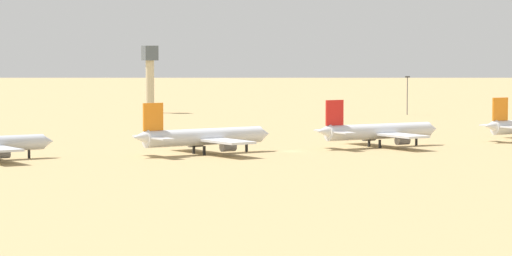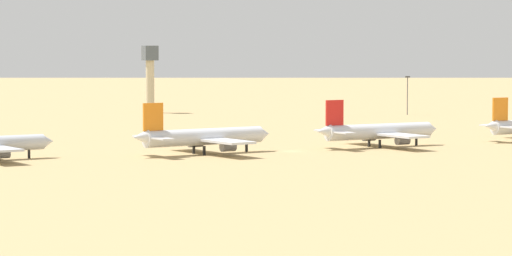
{
  "view_description": "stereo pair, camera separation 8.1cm",
  "coord_description": "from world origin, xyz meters",
  "px_view_note": "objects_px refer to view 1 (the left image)",
  "views": [
    {
      "loc": [
        -131.03,
        -269.45,
        25.43
      ],
      "look_at": [
        -10.36,
        -1.08,
        6.0
      ],
      "focal_mm": 87.11,
      "sensor_mm": 36.0,
      "label": 1
    },
    {
      "loc": [
        -130.96,
        -269.49,
        25.43
      ],
      "look_at": [
        -10.36,
        -1.08,
        6.0
      ],
      "focal_mm": 87.11,
      "sensor_mm": 36.0,
      "label": 2
    }
  ],
  "objects_px": {
    "control_tower": "(150,72)",
    "light_pole_west": "(407,92)",
    "parked_jet_orange_2": "(203,137)",
    "parked_jet_red_3": "(378,132)"
  },
  "relations": [
    {
      "from": "control_tower",
      "to": "light_pole_west",
      "type": "distance_m",
      "value": 98.09
    },
    {
      "from": "parked_jet_red_3",
      "to": "light_pole_west",
      "type": "height_order",
      "value": "light_pole_west"
    },
    {
      "from": "parked_jet_orange_2",
      "to": "control_tower",
      "type": "xyz_separation_m",
      "value": [
        49.54,
        178.64,
        11.4
      ]
    },
    {
      "from": "parked_jet_orange_2",
      "to": "light_pole_west",
      "type": "bearing_deg",
      "value": 34.05
    },
    {
      "from": "parked_jet_orange_2",
      "to": "parked_jet_red_3",
      "type": "bearing_deg",
      "value": -9.04
    },
    {
      "from": "parked_jet_red_3",
      "to": "control_tower",
      "type": "relative_size",
      "value": 1.44
    },
    {
      "from": "parked_jet_orange_2",
      "to": "control_tower",
      "type": "bearing_deg",
      "value": 64.87
    },
    {
      "from": "parked_jet_orange_2",
      "to": "control_tower",
      "type": "relative_size",
      "value": 1.47
    },
    {
      "from": "parked_jet_orange_2",
      "to": "light_pole_west",
      "type": "distance_m",
      "value": 182.7
    },
    {
      "from": "parked_jet_red_3",
      "to": "light_pole_west",
      "type": "relative_size",
      "value": 2.58
    }
  ]
}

